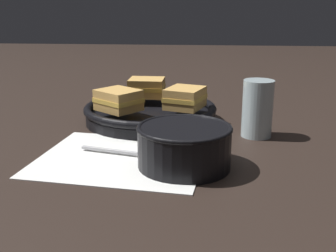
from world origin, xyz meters
name	(u,v)px	position (x,y,z in m)	size (l,w,h in m)	color
ground_plane	(151,148)	(0.00, 0.00, 0.00)	(4.00, 4.00, 0.00)	black
napkin	(122,158)	(-0.05, -0.06, 0.00)	(0.33, 0.29, 0.00)	white
soup_bowl	(184,144)	(0.07, -0.09, 0.04)	(0.16, 0.16, 0.07)	black
spoon	(140,154)	(-0.01, -0.06, 0.01)	(0.17, 0.06, 0.01)	silver
skillet	(150,113)	(-0.02, 0.19, 0.02)	(0.31, 0.31, 0.04)	black
sandwich_near_left	(118,100)	(-0.09, 0.13, 0.06)	(0.12, 0.12, 0.05)	tan
sandwich_near_right	(185,98)	(0.06, 0.16, 0.06)	(0.10, 0.11, 0.05)	tan
sandwich_far_left	(147,88)	(-0.04, 0.27, 0.06)	(0.09, 0.08, 0.05)	tan
drinking_glass	(257,109)	(0.21, 0.10, 0.06)	(0.06, 0.06, 0.12)	silver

